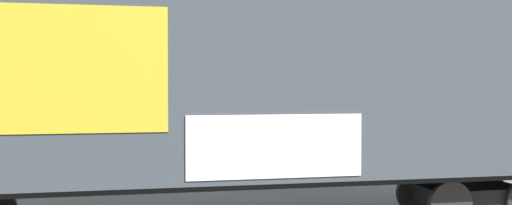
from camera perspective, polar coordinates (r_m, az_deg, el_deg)
The scene contains 5 objects.
freight_car at distance 12.09m, azimuth -2.76°, elevation 1.98°, with size 15.11×3.63×5.09m.
flagpole at distance 24.62m, azimuth -15.17°, elevation 7.09°, with size 0.71×1.30×8.31m.
hillside at distance 88.91m, azimuth -10.00°, elevation 2.82°, with size 147.57×37.15×13.48m.
parked_car_tan at distance 19.12m, azimuth -16.51°, elevation -4.46°, with size 4.71×2.33×1.63m.
parked_car_black at distance 19.57m, azimuth 3.31°, elevation -4.21°, with size 4.42×2.38×1.64m.
Camera 1 is at (-0.10, -11.99, 2.82)m, focal length 44.05 mm.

